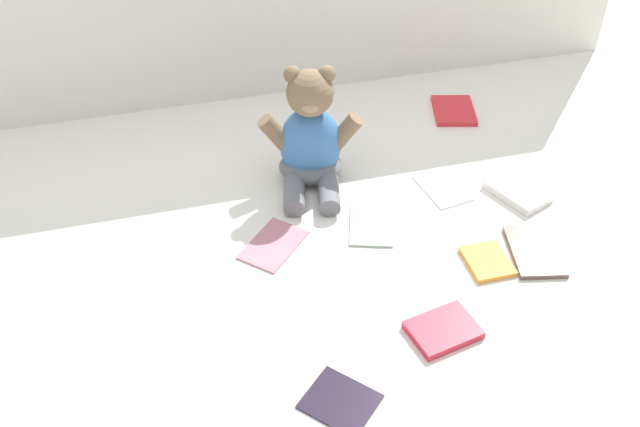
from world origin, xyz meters
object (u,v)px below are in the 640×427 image
book_case_8 (487,261)px  book_case_9 (273,244)px  book_case_0 (340,401)px  teddy_bear (310,141)px  book_case_5 (442,187)px  book_case_7 (535,251)px  book_case_6 (517,191)px  book_case_1 (454,111)px  book_case_4 (443,330)px  book_case_2 (371,224)px

book_case_8 → book_case_9: size_ratio=0.70×
book_case_0 → teddy_bear: bearing=37.5°
book_case_5 → book_case_7: (0.09, -0.22, 0.00)m
book_case_5 → book_case_7: book_case_7 is taller
teddy_bear → book_case_6: 0.43m
book_case_1 → book_case_9: bearing=48.7°
book_case_8 → book_case_7: bearing=1.4°
book_case_1 → book_case_7: (-0.04, -0.49, -0.00)m
book_case_5 → book_case_6: bearing=-31.9°
book_case_0 → book_case_7: 0.49m
teddy_bear → book_case_6: bearing=-9.1°
teddy_bear → book_case_8: bearing=-39.9°
book_case_9 → book_case_1: bearing=78.3°
book_case_0 → book_case_1: 0.86m
book_case_0 → book_case_5: (0.35, 0.45, -0.00)m
book_case_0 → book_case_4: (0.20, 0.09, 0.00)m
book_case_0 → book_case_9: 0.37m
book_case_4 → book_case_0: bearing=-78.0°
book_case_4 → book_case_8: size_ratio=1.21×
teddy_bear → book_case_7: bearing=-30.4°
book_case_2 → book_case_8: 0.23m
book_case_4 → book_case_7: (0.24, 0.14, -0.00)m
book_case_5 → book_case_9: 0.38m
book_case_8 → book_case_9: book_case_8 is taller
book_case_6 → book_case_4: bearing=-155.8°
teddy_bear → book_case_1: (0.39, 0.16, -0.09)m
teddy_bear → book_case_0: bearing=-86.7°
book_case_4 → book_case_6: book_case_6 is taller
book_case_0 → book_case_6: 0.62m
book_case_1 → book_case_4: size_ratio=1.12×
teddy_bear → book_case_8: 0.42m
book_case_6 → book_case_7: 0.17m
book_case_8 → book_case_1: bearing=73.9°
book_case_4 → book_case_8: bearing=121.8°
book_case_0 → book_case_8: bearing=-10.0°
book_case_8 → book_case_9: 0.40m
book_case_7 → book_case_9: 0.48m
teddy_bear → book_case_4: size_ratio=2.32×
book_case_6 → book_case_1: bearing=68.1°
book_case_6 → book_case_8: (-0.14, -0.17, -0.00)m
book_case_2 → book_case_6: 0.32m
book_case_0 → book_case_8: 0.41m
book_case_2 → book_case_4: size_ratio=1.09×
teddy_bear → book_case_1: teddy_bear is taller
book_case_2 → book_case_8: bearing=-23.4°
book_case_4 → book_case_6: bearing=125.2°
teddy_bear → book_case_1: 0.43m
teddy_bear → book_case_2: teddy_bear is taller
teddy_bear → book_case_1: size_ratio=2.07×
book_case_4 → book_case_7: bearing=108.2°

